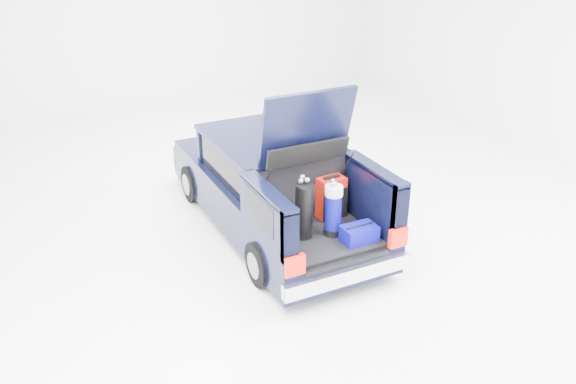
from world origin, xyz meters
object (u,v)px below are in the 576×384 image
car (270,185)px  black_golf_bag (304,211)px  red_suitcase (331,198)px  blue_golf_bag (333,210)px  blue_duffel (359,234)px

car → black_golf_bag: bearing=-98.8°
black_golf_bag → car: bearing=84.6°
red_suitcase → black_golf_bag: (-0.61, -0.35, 0.10)m
blue_golf_bag → black_golf_bag: bearing=145.3°
blue_duffel → blue_golf_bag: bearing=124.4°
blue_golf_bag → car: bearing=72.7°
black_golf_bag → blue_duffel: bearing=-29.9°
car → blue_golf_bag: bearing=-84.7°
black_golf_bag → blue_golf_bag: 0.40m
blue_duffel → red_suitcase: bearing=89.4°
black_golf_bag → blue_golf_bag: size_ratio=1.11×
car → blue_duffel: (0.36, -1.94, 0.04)m
red_suitcase → blue_duffel: (-0.01, -0.74, -0.18)m
red_suitcase → blue_duffel: bearing=-94.5°
red_suitcase → blue_golf_bag: size_ratio=0.79×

